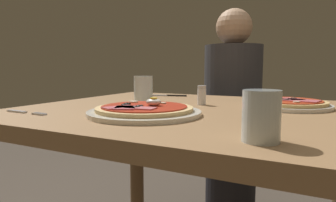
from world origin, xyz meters
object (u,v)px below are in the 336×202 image
pizza_foreground (144,111)px  salt_shaker (201,95)px  water_glass_near (261,120)px  dining_table (191,143)px  fork (23,112)px  diner_person (232,119)px  knife (168,95)px  pizza_across_left (287,104)px  water_glass_far (143,92)px

pizza_foreground → salt_shaker: 0.29m
salt_shaker → water_glass_near: bearing=-58.2°
dining_table → fork: (-0.39, -0.31, 0.12)m
fork → diner_person: diner_person is taller
dining_table → pizza_foreground: (-0.06, -0.19, 0.13)m
fork → knife: bearing=77.7°
water_glass_near → salt_shaker: size_ratio=1.34×
water_glass_near → diner_person: size_ratio=0.08×
water_glass_near → knife: 0.85m
knife → salt_shaker: 0.34m
dining_table → diner_person: (-0.07, 0.79, -0.05)m
pizza_across_left → water_glass_near: water_glass_near is taller
water_glass_near → knife: water_glass_near is taller
pizza_foreground → water_glass_far: bearing=122.1°
dining_table → knife: knife is taller
fork → water_glass_near: bearing=-2.9°
water_glass_near → knife: size_ratio=0.46×
dining_table → diner_person: size_ratio=0.89×
pizza_across_left → dining_table: bearing=-150.7°
fork → salt_shaker: salt_shaker is taller
pizza_foreground → fork: (-0.33, -0.12, -0.01)m
dining_table → water_glass_near: bearing=-52.0°
water_glass_far → fork: water_glass_far is taller
water_glass_far → diner_person: 0.80m
pizza_foreground → pizza_across_left: bearing=45.6°
pizza_foreground → salt_shaker: size_ratio=4.61×
fork → knife: (0.14, 0.64, 0.00)m
pizza_across_left → salt_shaker: bearing=-167.7°
pizza_foreground → water_glass_far: (-0.13, 0.21, 0.03)m
water_glass_far → salt_shaker: 0.20m
knife → dining_table: bearing=-52.9°
dining_table → pizza_across_left: size_ratio=3.86×
dining_table → salt_shaker: 0.18m
dining_table → pizza_across_left: bearing=29.3°
knife → salt_shaker: (0.25, -0.23, 0.03)m
water_glass_far → salt_shaker: bearing=20.0°
water_glass_near → pizza_across_left: bearing=89.9°
water_glass_near → knife: bearing=127.6°
pizza_foreground → water_glass_far: 0.25m
water_glass_near → knife: (-0.52, 0.67, -0.04)m
knife → pizza_across_left: bearing=-18.7°
fork → salt_shaker: 0.56m
salt_shaker → diner_person: bearing=95.6°
water_glass_far → diner_person: size_ratio=0.08×
pizza_across_left → water_glass_far: water_glass_far is taller
diner_person → pizza_foreground: bearing=90.5°
pizza_foreground → fork: pizza_foreground is taller
pizza_foreground → diner_person: 0.99m
dining_table → water_glass_far: bearing=173.2°
water_glass_far → knife: bearing=100.2°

